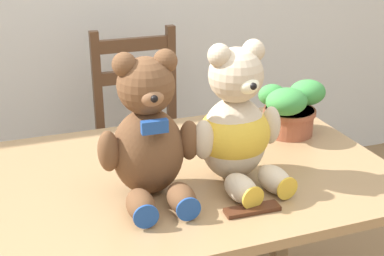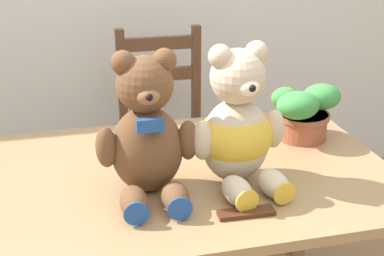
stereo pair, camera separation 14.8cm
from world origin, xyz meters
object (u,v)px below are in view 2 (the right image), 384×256
chocolate_bar (246,213)px  wooden_chair_behind (167,138)px  teddy_bear_left (147,134)px  potted_plant (303,112)px  teddy_bear_right (237,129)px

chocolate_bar → wooden_chair_behind: bearing=89.5°
teddy_bear_left → potted_plant: teddy_bear_left is taller
teddy_bear_left → potted_plant: 0.63m
teddy_bear_left → chocolate_bar: bearing=142.1°
chocolate_bar → teddy_bear_left: bearing=140.6°
chocolate_bar → teddy_bear_right: bearing=79.9°
wooden_chair_behind → teddy_bear_left: bearing=76.1°
teddy_bear_left → potted_plant: size_ratio=1.65×
wooden_chair_behind → teddy_bear_right: (0.02, -0.94, 0.43)m
teddy_bear_right → potted_plant: bearing=-151.2°
teddy_bear_right → wooden_chair_behind: bearing=-96.5°
teddy_bear_right → potted_plant: teddy_bear_right is taller
wooden_chair_behind → teddy_bear_left: 1.07m
teddy_bear_left → chocolate_bar: teddy_bear_left is taller
teddy_bear_left → potted_plant: (0.57, 0.24, -0.08)m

